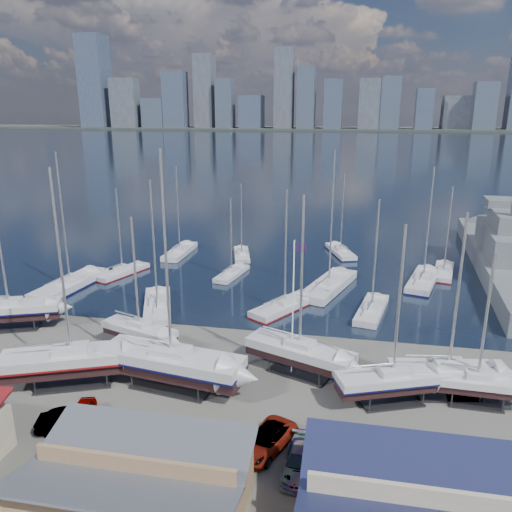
% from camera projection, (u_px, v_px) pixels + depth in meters
% --- Properties ---
extents(ground, '(1400.00, 1400.00, 0.00)m').
position_uv_depth(ground, '(213.00, 377.00, 43.76)').
color(ground, '#605E59').
rests_on(ground, ground).
extents(water, '(1400.00, 600.00, 0.40)m').
position_uv_depth(water, '(337.00, 145.00, 335.91)').
color(water, '#19283A').
rests_on(water, ground).
extents(far_shore, '(1400.00, 80.00, 2.20)m').
position_uv_depth(far_shore, '(345.00, 129.00, 580.55)').
color(far_shore, '#2D332D').
rests_on(far_shore, ground).
extents(skyline, '(639.14, 43.80, 107.69)m').
position_uv_depth(skyline, '(340.00, 95.00, 565.41)').
color(skyline, '#475166').
rests_on(skyline, far_shore).
extents(shed_grey, '(12.60, 8.40, 4.17)m').
position_uv_depth(shed_grey, '(136.00, 486.00, 28.08)').
color(shed_grey, '#8C6B4C').
rests_on(shed_grey, ground).
extents(sailboat_cradle_0, '(10.70, 6.47, 16.68)m').
position_uv_depth(sailboat_cradle_0, '(10.00, 310.00, 52.86)').
color(sailboat_cradle_0, '#2D2D33').
rests_on(sailboat_cradle_0, ground).
extents(sailboat_cradle_1, '(11.87, 7.31, 18.39)m').
position_uv_depth(sailboat_cradle_1, '(72.00, 360.00, 42.06)').
color(sailboat_cradle_1, '#2D2D33').
rests_on(sailboat_cradle_1, ground).
extents(sailboat_cradle_2, '(8.23, 4.69, 13.19)m').
position_uv_depth(sailboat_cradle_2, '(139.00, 331.00, 48.36)').
color(sailboat_cradle_2, '#2D2D33').
rests_on(sailboat_cradle_2, ground).
extents(sailboat_cradle_3, '(12.82, 5.34, 19.78)m').
position_uv_depth(sailboat_cradle_3, '(171.00, 363.00, 41.53)').
color(sailboat_cradle_3, '#2D2D33').
rests_on(sailboat_cradle_3, ground).
extents(sailboat_cradle_4, '(10.13, 6.13, 16.01)m').
position_uv_depth(sailboat_cradle_4, '(300.00, 352.00, 43.69)').
color(sailboat_cradle_4, '#2D2D33').
rests_on(sailboat_cradle_4, ground).
extents(sailboat_cradle_5, '(9.28, 5.58, 14.62)m').
position_uv_depth(sailboat_cradle_5, '(392.00, 380.00, 39.32)').
color(sailboat_cradle_5, '#2D2D33').
rests_on(sailboat_cradle_5, ground).
extents(sailboat_cradle_6, '(9.72, 4.06, 15.30)m').
position_uv_depth(sailboat_cradle_6, '(448.00, 373.00, 40.31)').
color(sailboat_cradle_6, '#2D2D33').
rests_on(sailboat_cradle_6, ground).
extents(sailboat_cradle_7, '(7.50, 2.33, 12.42)m').
position_uv_depth(sailboat_cradle_7, '(477.00, 383.00, 39.11)').
color(sailboat_cradle_7, '#2D2D33').
rests_on(sailboat_cradle_7, ground).
extents(sailboat_moored_0, '(5.06, 12.73, 18.52)m').
position_uv_depth(sailboat_moored_0, '(70.00, 286.00, 65.29)').
color(sailboat_moored_0, black).
rests_on(sailboat_moored_0, water).
extents(sailboat_moored_1, '(5.33, 8.95, 12.94)m').
position_uv_depth(sailboat_moored_1, '(123.00, 273.00, 70.77)').
color(sailboat_moored_1, black).
rests_on(sailboat_moored_1, water).
extents(sailboat_moored_2, '(2.89, 9.93, 14.94)m').
position_uv_depth(sailboat_moored_2, '(180.00, 253.00, 80.65)').
color(sailboat_moored_2, black).
rests_on(sailboat_moored_2, water).
extents(sailboat_moored_3, '(6.62, 11.07, 16.00)m').
position_uv_depth(sailboat_moored_3, '(158.00, 308.00, 58.26)').
color(sailboat_moored_3, black).
rests_on(sailboat_moored_3, water).
extents(sailboat_moored_4, '(3.64, 8.02, 11.69)m').
position_uv_depth(sailboat_moored_4, '(232.00, 274.00, 70.07)').
color(sailboat_moored_4, black).
rests_on(sailboat_moored_4, water).
extents(sailboat_moored_5, '(4.30, 8.51, 12.25)m').
position_uv_depth(sailboat_moored_5, '(242.00, 255.00, 79.19)').
color(sailboat_moored_5, black).
rests_on(sailboat_moored_5, water).
extents(sailboat_moored_6, '(7.56, 9.95, 14.88)m').
position_uv_depth(sailboat_moored_6, '(285.00, 307.00, 58.38)').
color(sailboat_moored_6, black).
rests_on(sailboat_moored_6, water).
extents(sailboat_moored_7, '(7.15, 12.88, 18.75)m').
position_uv_depth(sailboat_moored_7, '(329.00, 288.00, 64.77)').
color(sailboat_moored_7, black).
rests_on(sailboat_moored_7, water).
extents(sailboat_moored_8, '(5.45, 9.41, 13.58)m').
position_uv_depth(sailboat_moored_8, '(340.00, 252.00, 80.88)').
color(sailboat_moored_8, black).
rests_on(sailboat_moored_8, water).
extents(sailboat_moored_9, '(4.36, 9.52, 13.89)m').
position_uv_depth(sailboat_moored_9, '(372.00, 311.00, 57.22)').
color(sailboat_moored_9, black).
rests_on(sailboat_moored_9, water).
extents(sailboat_moored_10, '(5.91, 11.37, 16.38)m').
position_uv_depth(sailboat_moored_10, '(423.00, 282.00, 67.01)').
color(sailboat_moored_10, black).
rests_on(sailboat_moored_10, water).
extents(sailboat_moored_11, '(4.24, 9.13, 13.17)m').
position_uv_depth(sailboat_moored_11, '(443.00, 272.00, 70.88)').
color(sailboat_moored_11, black).
rests_on(sailboat_moored_11, water).
extents(naval_ship_east, '(11.75, 49.32, 18.40)m').
position_uv_depth(naval_ship_east, '(505.00, 260.00, 72.24)').
color(naval_ship_east, '#595E63').
rests_on(naval_ship_east, water).
extents(car_a, '(2.59, 4.18, 1.33)m').
position_uv_depth(car_a, '(82.00, 414.00, 37.25)').
color(car_a, gray).
rests_on(car_a, ground).
extents(car_b, '(4.98, 2.94, 1.55)m').
position_uv_depth(car_b, '(70.00, 421.00, 36.22)').
color(car_b, gray).
rests_on(car_b, ground).
extents(car_c, '(4.39, 5.90, 1.49)m').
position_uv_depth(car_c, '(266.00, 440.00, 34.17)').
color(car_c, gray).
rests_on(car_c, ground).
extents(car_d, '(2.15, 4.97, 1.42)m').
position_uv_depth(car_d, '(300.00, 461.00, 32.21)').
color(car_d, gray).
rests_on(car_d, ground).
extents(flagpole, '(1.08, 0.12, 12.24)m').
position_uv_depth(flagpole, '(294.00, 299.00, 42.36)').
color(flagpole, white).
rests_on(flagpole, ground).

